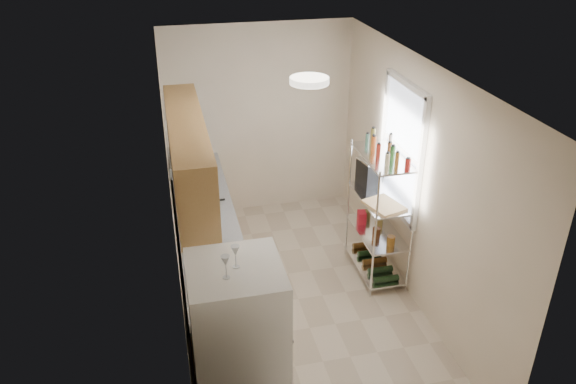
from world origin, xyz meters
name	(u,v)px	position (x,y,z in m)	size (l,w,h in m)	color
room	(299,196)	(0.00, 0.00, 1.30)	(2.52, 4.42, 2.62)	beige
counter_run	(209,254)	(-0.92, 0.44, 0.45)	(0.63, 3.51, 0.90)	#AC8249
upper_cabinets	(188,155)	(-1.05, 0.10, 1.81)	(0.33, 2.20, 0.72)	#AC8249
range_hood	(191,161)	(-1.00, 0.90, 1.39)	(0.50, 0.60, 0.12)	#B7BABC
window	(401,149)	(1.23, 0.35, 1.55)	(0.06, 1.00, 1.46)	white
bakers_rack	(381,189)	(1.00, 0.30, 1.11)	(0.45, 0.90, 1.73)	silver
ceiling_dome	(309,80)	(0.00, -0.30, 2.57)	(0.34, 0.34, 0.06)	white
refrigerator	(239,356)	(-0.87, -1.58, 0.83)	(0.68, 0.68, 1.65)	white
wine_glass_a	(226,267)	(-0.94, -1.69, 1.74)	(0.06, 0.06, 0.18)	silver
wine_glass_b	(236,257)	(-0.86, -1.58, 1.74)	(0.06, 0.06, 0.18)	silver
rice_cooker	(208,213)	(-0.89, 0.39, 1.00)	(0.25, 0.25, 0.20)	silver
frying_pan_large	(198,203)	(-0.97, 0.78, 0.92)	(0.27, 0.27, 0.05)	black
frying_pan_small	(199,187)	(-0.93, 1.18, 0.92)	(0.20, 0.20, 0.04)	black
cutting_board	(384,205)	(0.96, 0.08, 1.03)	(0.32, 0.41, 0.03)	tan
espresso_machine	(368,172)	(0.97, 0.63, 1.17)	(0.18, 0.27, 0.31)	black
storage_bag	(362,217)	(0.90, 0.53, 0.63)	(0.09, 0.13, 0.14)	#B31623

